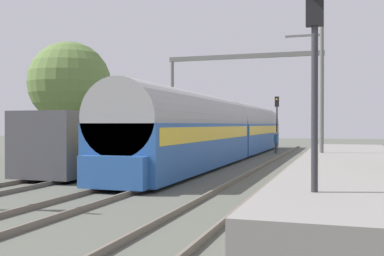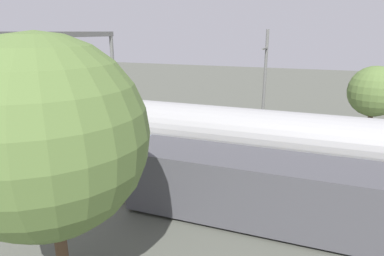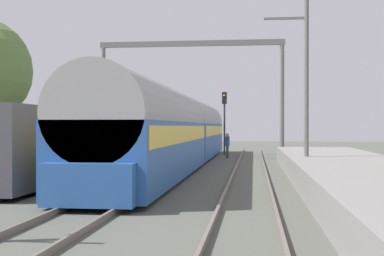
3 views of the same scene
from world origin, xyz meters
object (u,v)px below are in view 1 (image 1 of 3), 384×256
passenger_train (227,130)px  railway_signal_far (277,116)px  freight_car (113,141)px  railway_signal_near (315,74)px  person_crossing (276,140)px  catenary_gantry (243,83)px

passenger_train → railway_signal_far: railway_signal_far is taller
passenger_train → freight_car: bearing=-114.6°
freight_car → railway_signal_far: railway_signal_far is taller
freight_car → railway_signal_far: bearing=73.4°
freight_car → railway_signal_near: size_ratio=2.47×
freight_car → railway_signal_far: 20.72m
passenger_train → person_crossing: (2.33, 7.34, -0.94)m
passenger_train → railway_signal_far: (1.92, 11.15, 1.12)m
freight_car → catenary_gantry: 15.43m
person_crossing → railway_signal_near: 28.07m
passenger_train → railway_signal_far: bearing=80.2°
person_crossing → railway_signal_far: 4.35m
person_crossing → railway_signal_far: size_ratio=0.36×
person_crossing → catenary_gantry: size_ratio=0.14×
person_crossing → catenary_gantry: bearing=135.3°
railway_signal_near → railway_signal_far: railway_signal_near is taller
passenger_train → railway_signal_near: railway_signal_near is taller
freight_car → person_crossing: size_ratio=7.51×
railway_signal_near → railway_signal_far: size_ratio=1.10×
person_crossing → catenary_gantry: 5.41m
railway_signal_far → catenary_gantry: 6.33m
catenary_gantry → person_crossing: bearing=35.5°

